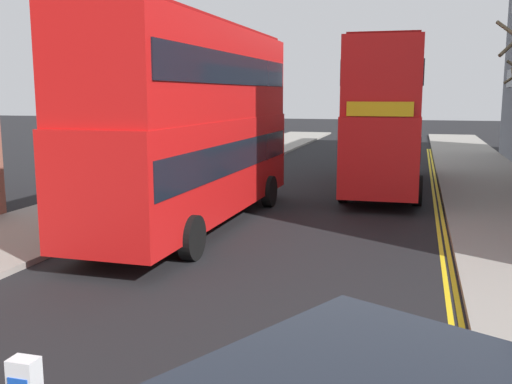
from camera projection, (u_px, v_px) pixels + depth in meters
The scene contains 5 objects.
sidewalk_left at pixel (86, 211), 18.54m from camera, with size 4.00×80.00×0.14m, color gray.
kerb_line_outer at pixel (449, 254), 13.77m from camera, with size 0.10×56.00×0.01m, color yellow.
kerb_line_inner at pixel (442, 254), 13.81m from camera, with size 0.10×56.00×0.01m, color yellow.
double_decker_bus_away at pixel (195, 120), 16.32m from camera, with size 2.93×10.85×5.64m.
double_decker_bus_oncoming at pixel (387, 113), 22.83m from camera, with size 2.90×10.84×5.64m.
Camera 1 is at (3.58, -0.08, 3.72)m, focal length 40.94 mm.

